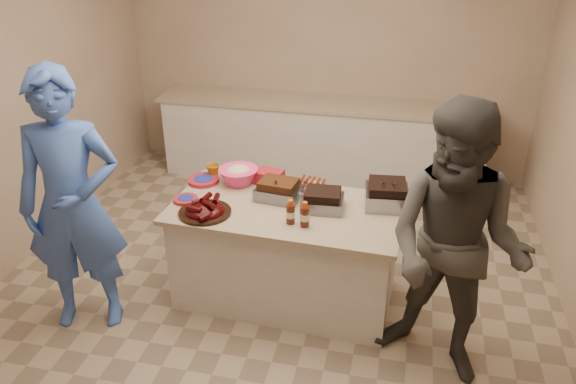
% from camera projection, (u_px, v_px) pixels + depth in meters
% --- Properties ---
extents(room, '(4.50, 5.00, 2.70)m').
position_uv_depth(room, '(274.00, 289.00, 4.57)').
color(room, tan).
rests_on(room, ground).
extents(back_counter, '(3.60, 0.64, 0.90)m').
position_uv_depth(back_counter, '(321.00, 140.00, 6.28)').
color(back_counter, silver).
rests_on(back_counter, ground).
extents(island, '(1.75, 0.98, 0.81)m').
position_uv_depth(island, '(287.00, 295.00, 4.50)').
color(island, silver).
rests_on(island, ground).
extents(rib_platter, '(0.49, 0.49, 0.15)m').
position_uv_depth(rib_platter, '(205.00, 213.00, 4.05)').
color(rib_platter, '#3B0305').
rests_on(rib_platter, island).
extents(pulled_pork_tray, '(0.35, 0.28, 0.10)m').
position_uv_depth(pulled_pork_tray, '(278.00, 199.00, 4.25)').
color(pulled_pork_tray, '#47230F').
rests_on(pulled_pork_tray, island).
extents(brisket_tray, '(0.32, 0.27, 0.09)m').
position_uv_depth(brisket_tray, '(322.00, 208.00, 4.12)').
color(brisket_tray, black).
rests_on(brisket_tray, island).
extents(roasting_pan, '(0.35, 0.35, 0.13)m').
position_uv_depth(roasting_pan, '(386.00, 205.00, 4.16)').
color(roasting_pan, gray).
rests_on(roasting_pan, island).
extents(coleslaw_bowl, '(0.33, 0.33, 0.22)m').
position_uv_depth(coleslaw_bowl, '(239.00, 183.00, 4.49)').
color(coleslaw_bowl, '#FF3885').
rests_on(coleslaw_bowl, island).
extents(sausage_plate, '(0.32, 0.32, 0.04)m').
position_uv_depth(sausage_plate, '(310.00, 189.00, 4.39)').
color(sausage_plate, silver).
rests_on(sausage_plate, island).
extents(mac_cheese_dish, '(0.32, 0.26, 0.08)m').
position_uv_depth(mac_cheese_dish, '(386.00, 197.00, 4.27)').
color(mac_cheese_dish, '#DC9900').
rests_on(mac_cheese_dish, island).
extents(bbq_bottle_a, '(0.06, 0.06, 0.18)m').
position_uv_depth(bbq_bottle_a, '(290.00, 223.00, 3.93)').
color(bbq_bottle_a, '#46190D').
rests_on(bbq_bottle_a, island).
extents(bbq_bottle_b, '(0.07, 0.07, 0.19)m').
position_uv_depth(bbq_bottle_b, '(305.00, 226.00, 3.89)').
color(bbq_bottle_b, '#46190D').
rests_on(bbq_bottle_b, island).
extents(mustard_bottle, '(0.05, 0.05, 0.13)m').
position_uv_depth(mustard_bottle, '(279.00, 189.00, 4.39)').
color(mustard_bottle, '#D69D00').
rests_on(mustard_bottle, island).
extents(sauce_bowl, '(0.15, 0.05, 0.14)m').
position_uv_depth(sauce_bowl, '(280.00, 187.00, 4.42)').
color(sauce_bowl, silver).
rests_on(sauce_bowl, island).
extents(plate_stack_large, '(0.26, 0.26, 0.03)m').
position_uv_depth(plate_stack_large, '(204.00, 182.00, 4.51)').
color(plate_stack_large, maroon).
rests_on(plate_stack_large, island).
extents(plate_stack_small, '(0.19, 0.19, 0.03)m').
position_uv_depth(plate_stack_small, '(186.00, 201.00, 4.22)').
color(plate_stack_small, maroon).
rests_on(plate_stack_small, island).
extents(plastic_cup, '(0.11, 0.11, 0.11)m').
position_uv_depth(plastic_cup, '(214.00, 176.00, 4.60)').
color(plastic_cup, '#AD690C').
rests_on(plastic_cup, island).
extents(basket_stack, '(0.23, 0.19, 0.10)m').
position_uv_depth(basket_stack, '(269.00, 183.00, 4.50)').
color(basket_stack, maroon).
rests_on(basket_stack, island).
extents(guest_blue, '(1.25, 2.05, 0.46)m').
position_uv_depth(guest_blue, '(94.00, 316.00, 4.27)').
color(guest_blue, '#4167C9').
rests_on(guest_blue, ground).
extents(guest_gray, '(1.54, 2.07, 0.71)m').
position_uv_depth(guest_gray, '(437.00, 365.00, 3.82)').
color(guest_gray, '#4A4742').
rests_on(guest_gray, ground).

